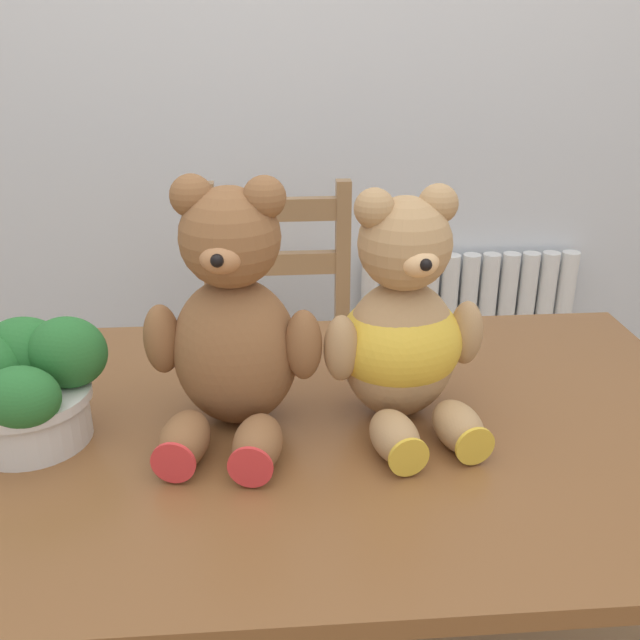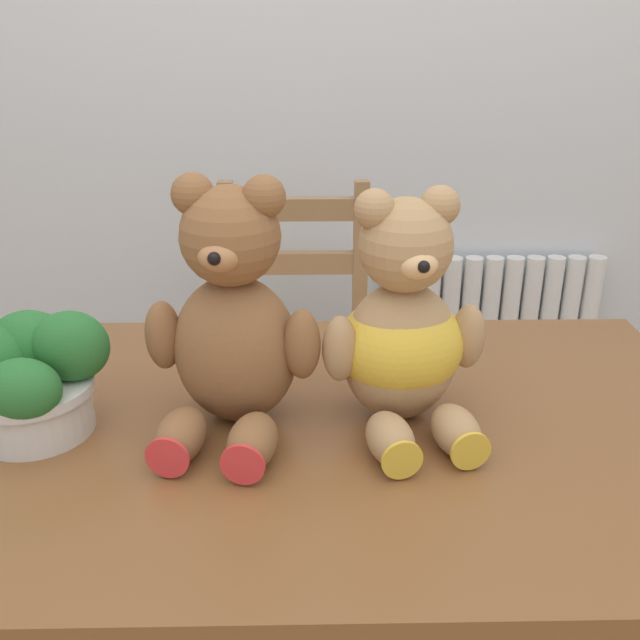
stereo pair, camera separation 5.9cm
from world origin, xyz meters
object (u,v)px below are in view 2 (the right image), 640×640
at_px(teddy_bear_left, 232,324).
at_px(teddy_bear_right, 403,333).
at_px(wooden_chair_behind, 296,371).
at_px(potted_plant, 22,376).

bearing_deg(teddy_bear_left, teddy_bear_right, -169.07).
relative_size(wooden_chair_behind, teddy_bear_right, 2.54).
bearing_deg(teddy_bear_left, potted_plant, 13.08).
bearing_deg(teddy_bear_right, teddy_bear_left, -10.28).
distance_m(teddy_bear_left, potted_plant, 0.34).
relative_size(teddy_bear_left, teddy_bear_right, 1.05).
bearing_deg(teddy_bear_right, wooden_chair_behind, -86.99).
bearing_deg(wooden_chair_behind, teddy_bear_left, 83.43).
relative_size(teddy_bear_right, potted_plant, 1.36).
distance_m(teddy_bear_right, potted_plant, 0.60).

